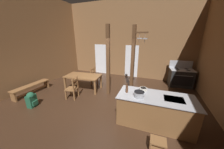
% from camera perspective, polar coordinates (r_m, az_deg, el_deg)
% --- Properties ---
extents(ground_plane, '(8.67, 8.36, 0.10)m').
position_cam_1_polar(ground_plane, '(4.83, -5.90, -14.69)').
color(ground_plane, '#382316').
extents(wall_back, '(8.67, 0.14, 4.69)m').
position_cam_1_polar(wall_back, '(7.67, 7.23, 16.43)').
color(wall_back, brown).
rests_on(wall_back, ground_plane).
extents(wall_left, '(0.14, 8.36, 4.69)m').
position_cam_1_polar(wall_left, '(6.92, -38.51, 12.58)').
color(wall_left, brown).
rests_on(wall_left, ground_plane).
extents(glazed_door_back_left, '(1.00, 0.01, 2.05)m').
position_cam_1_polar(glazed_door_back_left, '(8.37, -5.18, 7.53)').
color(glazed_door_back_left, white).
rests_on(glazed_door_back_left, ground_plane).
extents(glazed_panel_back_right, '(0.84, 0.01, 2.05)m').
position_cam_1_polar(glazed_panel_back_right, '(7.67, 9.56, 6.36)').
color(glazed_panel_back_right, white).
rests_on(glazed_panel_back_right, ground_plane).
extents(kitchen_island, '(2.19, 1.04, 0.92)m').
position_cam_1_polar(kitchen_island, '(3.86, 20.04, -16.09)').
color(kitchen_island, brown).
rests_on(kitchen_island, ground_plane).
extents(stove_range, '(1.22, 0.93, 1.32)m').
position_cam_1_polar(stove_range, '(7.22, 30.69, -1.20)').
color(stove_range, '#252525').
rests_on(stove_range, ground_plane).
extents(support_post_with_pot_rack, '(0.66, 0.29, 3.04)m').
position_cam_1_polar(support_post_with_pot_rack, '(5.33, 10.57, 7.89)').
color(support_post_with_pot_rack, brown).
rests_on(support_post_with_pot_rack, ground_plane).
extents(support_post_center, '(0.14, 0.14, 3.04)m').
position_cam_1_polar(support_post_center, '(5.02, -1.91, 6.19)').
color(support_post_center, brown).
rests_on(support_post_center, ground_plane).
extents(step_stool, '(0.37, 0.29, 0.30)m').
position_cam_1_polar(step_stool, '(3.32, 21.64, -29.41)').
color(step_stool, brown).
rests_on(step_stool, ground_plane).
extents(dining_table, '(1.79, 1.08, 0.74)m').
position_cam_1_polar(dining_table, '(5.92, -14.06, -1.24)').
color(dining_table, brown).
rests_on(dining_table, ground_plane).
extents(ladderback_chair_near_window, '(0.51, 0.51, 0.95)m').
position_cam_1_polar(ladderback_chair_near_window, '(5.27, -18.77, -6.49)').
color(ladderback_chair_near_window, brown).
rests_on(ladderback_chair_near_window, ground_plane).
extents(ladderback_chair_by_post, '(0.45, 0.45, 0.95)m').
position_cam_1_polar(ladderback_chair_by_post, '(6.55, -8.41, -0.81)').
color(ladderback_chair_by_post, brown).
rests_on(ladderback_chair_by_post, ground_plane).
extents(bench_along_left_wall, '(0.37, 1.67, 0.44)m').
position_cam_1_polar(bench_along_left_wall, '(6.60, -34.95, -5.22)').
color(bench_along_left_wall, brown).
rests_on(bench_along_left_wall, ground_plane).
extents(backpack, '(0.34, 0.35, 0.60)m').
position_cam_1_polar(backpack, '(5.41, -34.96, -9.92)').
color(backpack, '#1E5138').
rests_on(backpack, ground_plane).
extents(stockpot_on_counter, '(0.35, 0.28, 0.17)m').
position_cam_1_polar(stockpot_on_counter, '(3.41, 13.24, -9.45)').
color(stockpot_on_counter, '#A8AAB2').
rests_on(stockpot_on_counter, kitchen_island).
extents(mixing_bowl_on_counter, '(0.24, 0.24, 0.09)m').
position_cam_1_polar(mixing_bowl_on_counter, '(3.87, 15.20, -6.91)').
color(mixing_bowl_on_counter, silver).
rests_on(mixing_bowl_on_counter, kitchen_island).
extents(bottle_tall_on_counter, '(0.08, 0.08, 0.29)m').
position_cam_1_polar(bottle_tall_on_counter, '(3.60, 7.34, -7.05)').
color(bottle_tall_on_counter, '#56331E').
rests_on(bottle_tall_on_counter, kitchen_island).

